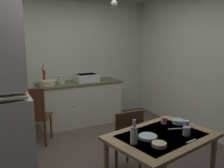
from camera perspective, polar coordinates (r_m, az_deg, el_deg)
The scene contains 21 objects.
ground_plane at distance 3.58m, azimuth -1.79°, elevation -17.98°, with size 4.93×4.93×0.00m, color brown.
wall_back at distance 5.04m, azimuth -11.96°, elevation 5.59°, with size 4.03×0.10×2.56m, color silver.
wall_right at distance 4.42m, azimuth 22.34°, elevation 4.26°, with size 0.10×4.02×2.56m, color silver.
counter_cabinet at distance 4.92m, azimuth -7.65°, elevation -4.44°, with size 1.64×0.64×0.86m.
sink_basin at distance 4.86m, azimuth -6.11°, elevation 1.55°, with size 0.44×0.34×0.15m.
hand_pump at distance 4.65m, azimuth -16.08°, elevation 1.89°, with size 0.05×0.27×0.39m.
mixing_bowl_counter at distance 4.59m, azimuth -15.17°, elevation 0.27°, with size 0.28×0.28×0.09m, color beige.
stoneware_crock at distance 4.71m, azimuth -12.10°, elevation 1.06°, with size 0.13×0.13×0.16m, color beige.
dining_table at distance 2.61m, azimuth 11.83°, elevation -14.00°, with size 1.21×0.94×0.75m.
chair_far_side at distance 3.09m, azimuth 3.09°, elevation -13.11°, with size 0.42×0.42×0.87m.
chair_by_counter at distance 4.08m, azimuth -17.91°, elevation -7.01°, with size 0.54×0.54×0.97m.
serving_bowl_wide at distance 2.46m, azimuth 8.63°, elevation -12.50°, with size 0.19×0.19×0.03m, color #ADD1C1.
soup_bowl_small at distance 2.31m, azimuth 11.28°, elevation -14.12°, with size 0.14×0.14×0.04m, color beige.
sauce_dish at distance 2.92m, azimuth 15.67°, elevation -8.72°, with size 0.13×0.13×0.05m, color #ADD1C1.
mug_dark at distance 2.61m, azimuth 17.55°, elevation -10.79°, with size 0.08×0.08×0.09m, color #9EB2C6.
teacup_mint at distance 2.85m, azimuth 17.48°, elevation -9.12°, with size 0.06×0.06×0.07m, color white.
mug_tall at distance 2.88m, azimuth 12.46°, elevation -8.55°, with size 0.07×0.07×0.08m, color tan.
glass_bottle at distance 2.30m, azimuth 5.35°, elevation -12.00°, with size 0.07×0.07×0.24m.
table_knife at distance 2.76m, azimuth 15.34°, elevation -10.35°, with size 0.20×0.02×0.01m, color silver.
teaspoon_near_bowl at distance 2.50m, azimuth 18.57°, elevation -12.93°, with size 0.14×0.02×0.01m, color beige.
pendant_bulb at distance 3.25m, azimuth 0.51°, elevation 18.88°, with size 0.08×0.08×0.08m, color #F9EFCC.
Camera 1 is at (-1.36, -2.82, 1.74)m, focal length 37.91 mm.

